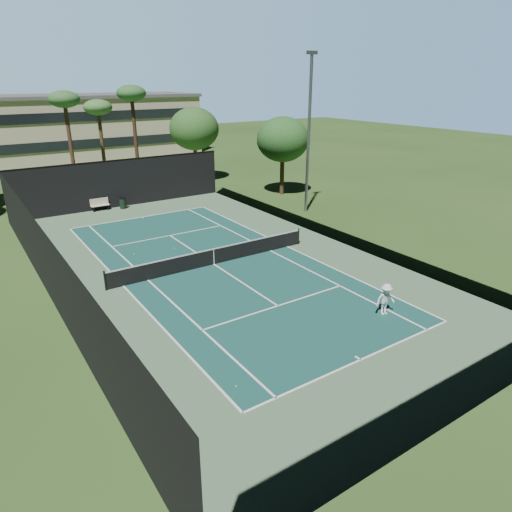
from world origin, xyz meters
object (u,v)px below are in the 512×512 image
(tennis_net, at_px, (214,256))
(trash_bin, at_px, (123,203))
(tennis_ball_c, at_px, (174,248))
(tennis_ball_d, at_px, (134,254))
(park_bench, at_px, (100,204))
(tennis_ball_b, at_px, (198,261))
(player, at_px, (386,299))
(tennis_ball_a, at_px, (236,386))

(tennis_net, xyz_separation_m, trash_bin, (-0.36, 15.26, -0.08))
(tennis_ball_c, bearing_deg, tennis_net, -77.55)
(tennis_ball_d, xyz_separation_m, park_bench, (1.22, 11.48, 0.51))
(tennis_ball_b, bearing_deg, tennis_ball_d, 129.68)
(tennis_net, distance_m, tennis_ball_c, 3.92)
(player, distance_m, tennis_ball_c, 14.35)
(tennis_ball_d, height_order, park_bench, park_bench)
(tennis_ball_c, distance_m, tennis_ball_d, 2.57)
(tennis_net, bearing_deg, park_bench, 97.71)
(tennis_ball_a, bearing_deg, tennis_ball_d, 83.92)
(tennis_ball_b, xyz_separation_m, tennis_ball_d, (-2.77, 3.34, -0.00))
(tennis_net, xyz_separation_m, tennis_ball_c, (-0.84, 3.80, -0.52))
(tennis_ball_a, relative_size, park_bench, 0.04)
(tennis_ball_b, bearing_deg, tennis_ball_a, -110.70)
(tennis_net, relative_size, park_bench, 8.60)
(tennis_net, bearing_deg, player, -69.40)
(tennis_ball_a, height_order, trash_bin, trash_bin)
(trash_bin, bearing_deg, tennis_ball_c, -92.38)
(tennis_net, distance_m, tennis_ball_d, 5.48)
(tennis_net, relative_size, tennis_ball_a, 202.33)
(tennis_ball_b, bearing_deg, park_bench, 95.98)
(park_bench, distance_m, trash_bin, 1.85)
(tennis_net, height_order, tennis_ball_a, tennis_net)
(tennis_ball_d, bearing_deg, tennis_net, -52.02)
(player, bearing_deg, tennis_net, 123.50)
(player, xyz_separation_m, tennis_ball_a, (-8.63, -0.77, -0.74))
(player, height_order, trash_bin, player)
(tennis_ball_b, distance_m, tennis_ball_d, 4.34)
(tennis_net, xyz_separation_m, tennis_ball_d, (-3.36, 4.30, -0.52))
(tennis_ball_c, xyz_separation_m, trash_bin, (0.48, 11.47, 0.44))
(tennis_ball_b, xyz_separation_m, trash_bin, (0.22, 14.31, 0.44))
(tennis_net, height_order, trash_bin, tennis_net)
(tennis_ball_d, bearing_deg, tennis_ball_c, -11.27)
(tennis_net, bearing_deg, tennis_ball_a, -115.03)
(tennis_ball_c, distance_m, park_bench, 12.06)
(tennis_ball_a, relative_size, tennis_ball_c, 0.93)
(tennis_net, bearing_deg, trash_bin, 91.35)
(tennis_ball_d, bearing_deg, tennis_ball_a, -96.08)
(tennis_ball_a, height_order, tennis_ball_d, tennis_ball_d)
(player, height_order, park_bench, player)
(player, distance_m, park_bench, 26.24)
(player, xyz_separation_m, tennis_ball_c, (-4.52, 13.60, -0.74))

